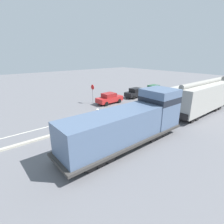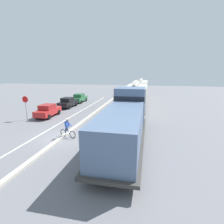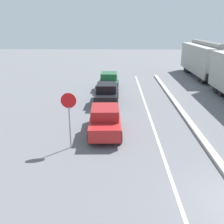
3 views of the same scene
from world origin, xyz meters
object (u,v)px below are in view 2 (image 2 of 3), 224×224
Objects in this scene: parked_car_red at (48,110)px; parked_car_black at (68,102)px; hopper_car_middle at (140,89)px; parked_car_green at (79,98)px; cyclist at (67,128)px; locomotive at (125,121)px; hopper_car_lead at (136,97)px; stop_sign at (26,103)px.

parked_car_black is at bearing 91.41° from parked_car_red.
hopper_car_middle is 12.82m from parked_car_green.
hopper_car_middle is 2.49× the size of parked_car_red.
parked_car_black is at bearing 115.46° from cyclist.
locomotive is 16.64m from parked_car_black.
hopper_car_lead is 2.52× the size of parked_car_green.
parked_car_green is (-11.01, -6.46, -1.26)m from hopper_car_middle.
parked_car_red is at bearing -88.59° from parked_car_black.
parked_car_black is at bearing 178.64° from hopper_car_lead.
hopper_car_middle is at bearing 30.41° from parked_car_green.
stop_sign is at bearing -96.83° from parked_car_green.
hopper_car_middle is 23.04m from stop_sign.
hopper_car_lead is 2.51× the size of parked_car_black.
cyclist is (5.83, -17.18, 0.00)m from parked_car_green.
locomotive reaches higher than stop_sign.
locomotive reaches higher than hopper_car_lead.
parked_car_green is 13.01m from stop_sign.
parked_car_red is at bearing -89.33° from parked_car_green.
stop_sign is (-12.55, -7.72, -0.05)m from hopper_car_lead.
hopper_car_lead reaches higher than parked_car_red.
parked_car_black is (-11.03, 12.42, -0.98)m from locomotive.
parked_car_black is (-0.15, 6.10, 0.00)m from parked_car_red.
hopper_car_middle is (0.00, 11.60, 0.00)m from hopper_car_lead.
hopper_car_middle reaches higher than stop_sign.
parked_car_black is (-11.03, -11.34, -1.26)m from hopper_car_middle.
hopper_car_lead is 14.73m from stop_sign.
hopper_car_lead is 12.41m from parked_car_red.
locomotive is at bearing -48.39° from parked_car_black.
parked_car_black is at bearing 131.61° from locomotive.
hopper_car_lead is at bearing 28.21° from parked_car_red.
stop_sign reaches higher than parked_car_red.
locomotive reaches higher than cyclist.
locomotive is 23.76m from hopper_car_middle.
locomotive is 2.73× the size of parked_car_red.
hopper_car_lead is at bearing -90.00° from hopper_car_middle.
stop_sign is at bearing -122.99° from hopper_car_middle.
hopper_car_lead is 12.21m from parked_car_green.
hopper_car_middle is 2.52× the size of parked_car_green.
locomotive reaches higher than parked_car_green.
cyclist is (-5.17, -23.64, -1.26)m from hopper_car_middle.
hopper_car_lead is 1.00× the size of hopper_car_middle.
parked_car_green is at bearing 89.75° from parked_car_black.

